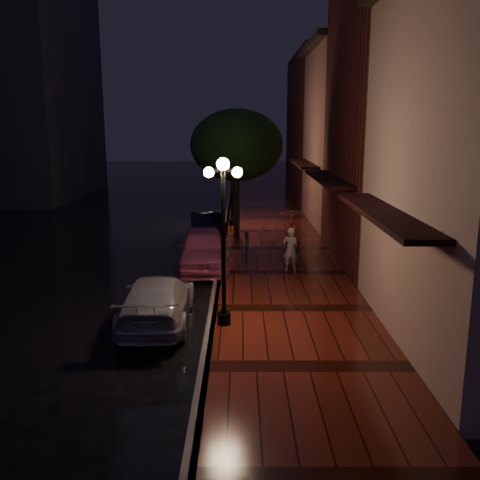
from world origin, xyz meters
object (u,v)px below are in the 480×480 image
(navy_car, at_px, (207,228))
(parking_meter, at_px, (247,245))
(streetlamp_near, at_px, (223,232))
(street_tree, at_px, (237,148))
(woman_with_umbrella, at_px, (291,231))
(silver_car, at_px, (157,300))
(streetlamp_far, at_px, (232,178))
(pink_car, at_px, (203,249))

(navy_car, bearing_deg, parking_meter, -75.99)
(streetlamp_near, distance_m, street_tree, 11.12)
(woman_with_umbrella, bearing_deg, navy_car, -57.80)
(street_tree, xyz_separation_m, silver_car, (-2.07, -10.52, -3.60))
(street_tree, relative_size, silver_car, 1.31)
(navy_car, height_order, woman_with_umbrella, woman_with_umbrella)
(parking_meter, bearing_deg, woman_with_umbrella, -6.07)
(silver_car, distance_m, parking_meter, 5.99)
(streetlamp_near, bearing_deg, woman_with_umbrella, 66.80)
(streetlamp_far, relative_size, navy_car, 1.05)
(streetlamp_far, relative_size, street_tree, 0.74)
(silver_car, bearing_deg, woman_with_umbrella, -132.10)
(streetlamp_far, height_order, street_tree, street_tree)
(streetlamp_far, bearing_deg, parking_meter, -85.40)
(navy_car, xyz_separation_m, woman_with_umbrella, (3.31, -5.45, 0.93))
(streetlamp_far, height_order, pink_car, streetlamp_far)
(streetlamp_near, xyz_separation_m, parking_meter, (0.65, 5.92, -1.68))
(streetlamp_near, xyz_separation_m, pink_car, (-0.95, 6.01, -1.84))
(silver_car, bearing_deg, street_tree, -102.55)
(navy_car, bearing_deg, silver_car, -100.56)
(navy_car, distance_m, parking_meter, 5.00)
(navy_car, bearing_deg, streetlamp_far, 65.37)
(pink_car, bearing_deg, streetlamp_far, 78.89)
(woman_with_umbrella, bearing_deg, streetlamp_near, 67.70)
(woman_with_umbrella, xyz_separation_m, parking_meter, (-1.56, 0.78, -0.69))
(streetlamp_far, distance_m, parking_meter, 8.27)
(silver_car, distance_m, woman_with_umbrella, 6.23)
(street_tree, height_order, woman_with_umbrella, street_tree)
(streetlamp_far, relative_size, silver_car, 0.97)
(silver_car, height_order, parking_meter, parking_meter)
(pink_car, xyz_separation_m, woman_with_umbrella, (3.16, -0.86, 0.84))
(streetlamp_far, xyz_separation_m, street_tree, (0.26, -3.01, 1.64))
(street_tree, height_order, navy_car, street_tree)
(streetlamp_near, relative_size, streetlamp_far, 1.00)
(woman_with_umbrella, bearing_deg, street_tree, -70.68)
(street_tree, distance_m, pink_car, 6.20)
(silver_car, relative_size, parking_meter, 3.50)
(streetlamp_near, relative_size, navy_car, 1.05)
(navy_car, bearing_deg, streetlamp_near, -90.64)
(streetlamp_far, distance_m, pink_car, 8.26)
(streetlamp_far, xyz_separation_m, silver_car, (-1.81, -13.53, -1.96))
(parking_meter, bearing_deg, streetlamp_near, -75.73)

